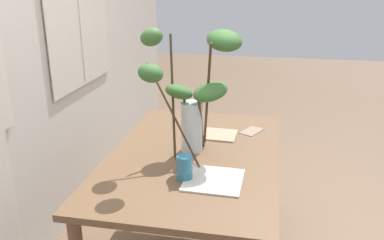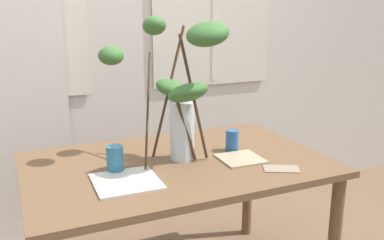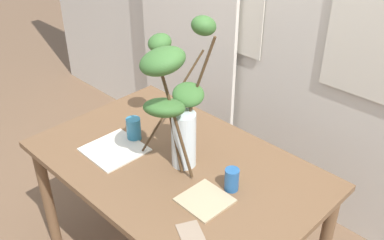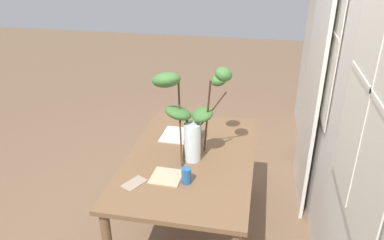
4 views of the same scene
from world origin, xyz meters
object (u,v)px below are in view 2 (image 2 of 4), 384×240
Objects in this scene: vase_with_branches at (179,87)px; plate_square_right at (240,159)px; drinking_glass_blue_left at (115,159)px; dining_table at (177,179)px; drinking_glass_blue_right at (232,140)px; plate_square_left at (126,181)px.

vase_with_branches is 3.49× the size of plate_square_right.
drinking_glass_blue_left reaches higher than plate_square_right.
plate_square_right is (0.61, -0.09, -0.06)m from drinking_glass_blue_left.
dining_table is at bearing 178.36° from vase_with_branches.
vase_with_branches is at bearing -172.91° from drinking_glass_blue_right.
drinking_glass_blue_left reaches higher than dining_table.
plate_square_left is (0.01, -0.14, -0.06)m from drinking_glass_blue_left.
plate_square_right is at bearing -102.12° from drinking_glass_blue_right.
dining_table is at bearing 2.17° from drinking_glass_blue_left.
dining_table is 2.04× the size of vase_with_branches.
drinking_glass_blue_left is at bearing -175.50° from drinking_glass_blue_right.
vase_with_branches is at bearing 1.98° from drinking_glass_blue_left.
plate_square_left is (-0.30, -0.15, 0.10)m from dining_table.
plate_square_left is at bearing -85.53° from drinking_glass_blue_left.
plate_square_right is at bearing -20.32° from vase_with_branches.
drinking_glass_blue_right is at bearing 16.94° from plate_square_left.
vase_with_branches is at bearing 159.68° from plate_square_right.
plate_square_left and plate_square_right have the same top height.
drinking_glass_blue_right is (0.32, 0.04, -0.32)m from vase_with_branches.
drinking_glass_blue_left is at bearing 94.47° from plate_square_left.
drinking_glass_blue_left is 0.61× the size of plate_square_right.
plate_square_left is (-0.32, -0.15, -0.37)m from vase_with_branches.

